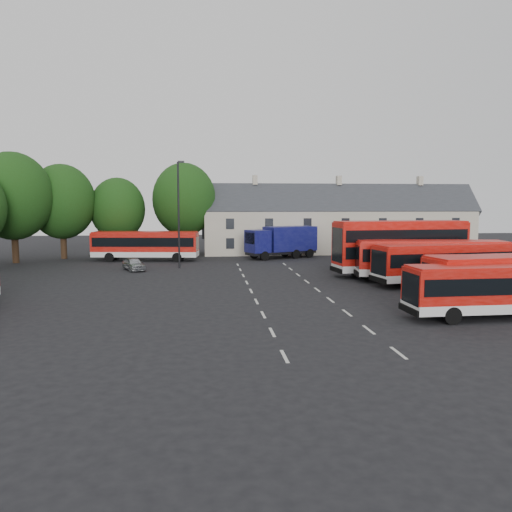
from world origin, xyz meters
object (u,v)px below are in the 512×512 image
Objects in this scene: box_truck at (282,241)px; bus_dd_south at (400,245)px; bus_row_a at (501,286)px; silver_car at (134,264)px; lamppost at (179,211)px.

bus_dd_south is at bearing -85.14° from box_truck.
bus_dd_south is at bearing 85.37° from bus_row_a.
box_truck reaches higher than bus_row_a.
bus_dd_south is 3.32× the size of silver_car.
bus_row_a is 32.65m from silver_car.
bus_row_a is 32.99m from box_truck.
bus_dd_south is 1.37× the size of box_truck.
bus_row_a is 1.21× the size of box_truck.
bus_row_a is 16.76m from bus_dd_south.
bus_row_a is 0.88× the size of bus_dd_south.
bus_dd_south is at bearing -38.88° from silver_car.
silver_car is 6.79m from lamppost.
lamppost is (-19.15, 23.99, 3.86)m from bus_row_a.
box_truck is (-7.52, 32.12, 0.29)m from bus_row_a.
bus_dd_south is 17.52m from box_truck.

